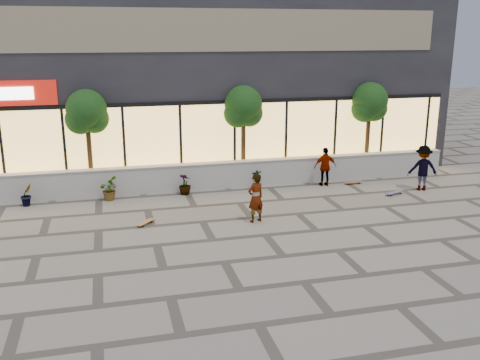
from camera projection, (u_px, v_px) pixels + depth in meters
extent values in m
plane|color=gray|center=(225.00, 262.00, 14.20)|extent=(80.00, 80.00, 0.00)
cube|color=beige|center=(185.00, 178.00, 20.61)|extent=(22.00, 0.35, 1.00)
cube|color=#B2AFA8|center=(185.00, 165.00, 20.47)|extent=(22.00, 0.42, 0.04)
cube|color=black|center=(165.00, 70.00, 24.76)|extent=(24.00, 9.00, 8.50)
cube|color=#FFCB66|center=(181.00, 142.00, 21.21)|extent=(23.04, 0.05, 3.00)
cube|color=black|center=(180.00, 103.00, 20.77)|extent=(23.04, 0.08, 0.15)
cube|color=brown|center=(177.00, 30.00, 20.07)|extent=(21.60, 0.05, 1.60)
imported|color=black|center=(27.00, 195.00, 18.78)|extent=(0.57, 0.57, 0.81)
imported|color=black|center=(108.00, 189.00, 19.44)|extent=(0.68, 0.77, 0.81)
imported|color=black|center=(185.00, 184.00, 20.10)|extent=(0.64, 0.64, 0.81)
imported|color=black|center=(256.00, 179.00, 20.76)|extent=(0.46, 0.35, 0.81)
cylinder|color=#423017|center=(90.00, 150.00, 20.15)|extent=(0.18, 0.18, 3.24)
sphere|color=black|center=(86.00, 109.00, 19.74)|extent=(1.50, 1.50, 1.50)
sphere|color=black|center=(80.00, 120.00, 19.73)|extent=(1.10, 1.10, 1.10)
sphere|color=black|center=(94.00, 119.00, 19.94)|extent=(1.10, 1.10, 1.10)
cylinder|color=#423017|center=(243.00, 143.00, 21.56)|extent=(0.18, 0.18, 3.24)
sphere|color=black|center=(243.00, 104.00, 21.15)|extent=(1.50, 1.50, 1.50)
sphere|color=black|center=(238.00, 114.00, 21.14)|extent=(1.10, 1.10, 1.10)
sphere|color=black|center=(249.00, 113.00, 21.35)|extent=(1.10, 1.10, 1.10)
cylinder|color=#423017|center=(368.00, 136.00, 22.86)|extent=(0.18, 0.18, 3.24)
sphere|color=black|center=(370.00, 100.00, 22.45)|extent=(1.50, 1.50, 1.50)
sphere|color=black|center=(364.00, 109.00, 22.44)|extent=(1.10, 1.10, 1.10)
sphere|color=black|center=(374.00, 108.00, 22.65)|extent=(1.10, 1.10, 1.10)
imported|color=white|center=(256.00, 198.00, 17.06)|extent=(0.68, 0.57, 1.60)
imported|color=silver|center=(325.00, 167.00, 21.18)|extent=(0.94, 0.45, 1.55)
imported|color=maroon|center=(423.00, 168.00, 20.58)|extent=(1.25, 0.91, 1.75)
cube|color=#A06A34|center=(145.00, 222.00, 16.99)|extent=(0.65, 0.69, 0.02)
cylinder|color=black|center=(148.00, 221.00, 17.23)|extent=(0.06, 0.06, 0.05)
cylinder|color=black|center=(152.00, 222.00, 17.17)|extent=(0.06, 0.06, 0.05)
cylinder|color=black|center=(139.00, 226.00, 16.84)|extent=(0.06, 0.06, 0.05)
cylinder|color=black|center=(143.00, 226.00, 16.78)|extent=(0.06, 0.06, 0.05)
cube|color=brown|center=(353.00, 182.00, 21.56)|extent=(0.77, 0.24, 0.02)
cylinder|color=black|center=(358.00, 183.00, 21.70)|extent=(0.06, 0.03, 0.05)
cylinder|color=black|center=(359.00, 183.00, 21.58)|extent=(0.06, 0.03, 0.05)
cylinder|color=black|center=(347.00, 183.00, 21.57)|extent=(0.06, 0.03, 0.05)
cylinder|color=black|center=(349.00, 184.00, 21.44)|extent=(0.06, 0.03, 0.05)
cube|color=#44477E|center=(394.00, 192.00, 20.14)|extent=(0.86, 0.47, 0.02)
cylinder|color=black|center=(397.00, 192.00, 20.35)|extent=(0.07, 0.05, 0.06)
cylinder|color=black|center=(400.00, 193.00, 20.23)|extent=(0.07, 0.05, 0.06)
cylinder|color=black|center=(388.00, 194.00, 20.08)|extent=(0.07, 0.05, 0.06)
cylinder|color=black|center=(391.00, 195.00, 19.96)|extent=(0.07, 0.05, 0.06)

